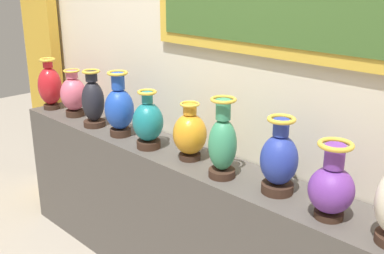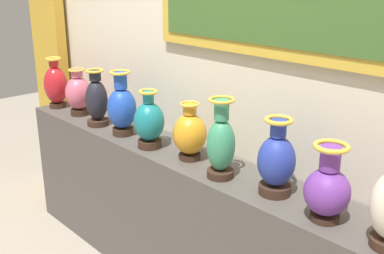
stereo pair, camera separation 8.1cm
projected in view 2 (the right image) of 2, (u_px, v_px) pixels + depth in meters
The scene contains 12 objects.
display_shelf at pixel (192, 228), 2.69m from camera, with size 3.05×0.36×0.88m, color #4C4742.
back_wall at pixel (225, 52), 2.53m from camera, with size 4.50×0.14×2.84m.
curtain_gold at pixel (49, 41), 3.74m from camera, with size 0.42×0.08×2.63m, color gold.
vase_crimson at pixel (56, 85), 3.44m from camera, with size 0.17×0.17×0.38m.
vase_rose at pixel (78, 93), 3.27m from camera, with size 0.18×0.18×0.33m.
vase_onyx at pixel (97, 100), 3.05m from camera, with size 0.14×0.14×0.37m.
vase_sapphire at pixel (122, 107), 2.86m from camera, with size 0.18×0.18×0.40m.
vase_teal at pixel (149, 122), 2.67m from camera, with size 0.18×0.18×0.34m.
vase_amber at pixel (190, 134), 2.50m from camera, with size 0.18×0.18×0.32m.
vase_jade at pixel (221, 144), 2.27m from camera, with size 0.14×0.14×0.40m.
vase_cobalt at pixel (276, 161), 2.10m from camera, with size 0.17×0.17×0.36m.
vase_violet at pixel (327, 188), 1.88m from camera, with size 0.19×0.19×0.33m.
Camera 2 is at (1.73, -1.62, 1.85)m, focal length 43.77 mm.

